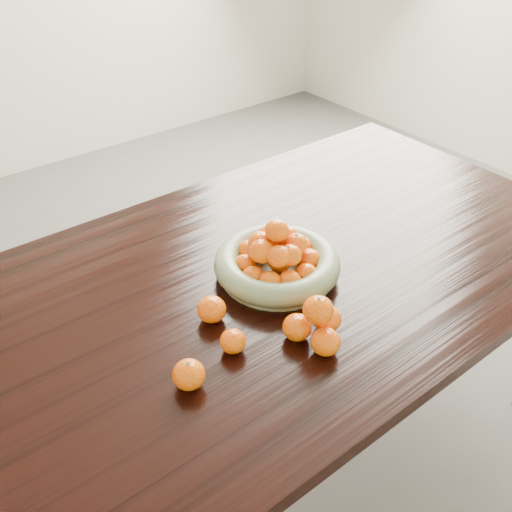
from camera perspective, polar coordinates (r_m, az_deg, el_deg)
ground at (r=1.96m, az=-0.87°, el=-20.11°), size 5.00×5.00×0.00m
dining_table at (r=1.46m, az=-1.10°, el=-5.33°), size 2.00×1.00×0.75m
fruit_bowl at (r=1.40m, az=2.11°, el=-0.50°), size 0.31×0.31×0.16m
orange_pyramid at (r=1.23m, az=6.11°, el=-6.79°), size 0.13×0.13×0.11m
loose_orange_0 at (r=1.15m, az=-6.74°, el=-11.70°), size 0.07×0.07×0.06m
loose_orange_1 at (r=1.21m, az=-2.32°, el=-8.51°), size 0.06×0.06×0.05m
loose_orange_2 at (r=1.28m, az=-4.47°, el=-5.33°), size 0.07×0.07×0.06m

